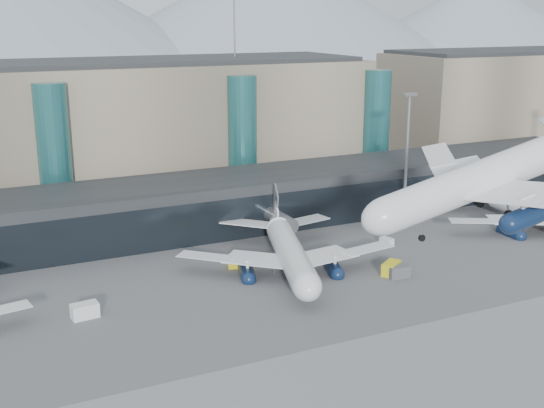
{
  "coord_description": "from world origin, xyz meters",
  "views": [
    {
      "loc": [
        -52.53,
        -62.65,
        40.24
      ],
      "look_at": [
        -7.71,
        32.0,
        11.3
      ],
      "focal_mm": 45.0,
      "sensor_mm": 36.0,
      "label": 1
    }
  ],
  "objects_px": {
    "veh_a": "(85,311)",
    "veh_b": "(232,263)",
    "veh_d": "(417,215)",
    "lightmast_mid": "(407,149)",
    "veh_h": "(391,268)",
    "hero_jet": "(507,162)",
    "veh_c": "(399,272)",
    "jet_parked_mid": "(287,240)",
    "veh_g": "(387,242)",
    "jet_parked_right": "(529,203)"
  },
  "relations": [
    {
      "from": "veh_b",
      "to": "veh_c",
      "type": "distance_m",
      "value": 27.21
    },
    {
      "from": "veh_b",
      "to": "veh_g",
      "type": "relative_size",
      "value": 1.02
    },
    {
      "from": "veh_a",
      "to": "veh_h",
      "type": "bearing_deg",
      "value": -11.17
    },
    {
      "from": "veh_g",
      "to": "jet_parked_right",
      "type": "bearing_deg",
      "value": 74.71
    },
    {
      "from": "veh_b",
      "to": "hero_jet",
      "type": "bearing_deg",
      "value": -150.33
    },
    {
      "from": "lightmast_mid",
      "to": "veh_b",
      "type": "xyz_separation_m",
      "value": [
        -42.96,
        -11.68,
        -13.7
      ]
    },
    {
      "from": "jet_parked_mid",
      "to": "veh_h",
      "type": "height_order",
      "value": "jet_parked_mid"
    },
    {
      "from": "hero_jet",
      "to": "veh_a",
      "type": "xyz_separation_m",
      "value": [
        -36.61,
        38.65,
        -24.98
      ]
    },
    {
      "from": "veh_a",
      "to": "veh_g",
      "type": "height_order",
      "value": "veh_a"
    },
    {
      "from": "veh_h",
      "to": "veh_c",
      "type": "bearing_deg",
      "value": -112.36
    },
    {
      "from": "veh_a",
      "to": "veh_b",
      "type": "distance_m",
      "value": 27.62
    },
    {
      "from": "jet_parked_right",
      "to": "veh_b",
      "type": "bearing_deg",
      "value": 89.4
    },
    {
      "from": "veh_g",
      "to": "veh_c",
      "type": "bearing_deg",
      "value": -39.48
    },
    {
      "from": "veh_g",
      "to": "veh_h",
      "type": "distance_m",
      "value": 14.58
    },
    {
      "from": "lightmast_mid",
      "to": "veh_b",
      "type": "relative_size",
      "value": 10.33
    },
    {
      "from": "hero_jet",
      "to": "jet_parked_mid",
      "type": "bearing_deg",
      "value": 97.61
    },
    {
      "from": "veh_a",
      "to": "veh_d",
      "type": "height_order",
      "value": "veh_a"
    },
    {
      "from": "lightmast_mid",
      "to": "jet_parked_right",
      "type": "xyz_separation_m",
      "value": [
        18.56,
        -15.44,
        -9.72
      ]
    },
    {
      "from": "veh_d",
      "to": "hero_jet",
      "type": "bearing_deg",
      "value": 166.51
    },
    {
      "from": "veh_d",
      "to": "lightmast_mid",
      "type": "bearing_deg",
      "value": 60.35
    },
    {
      "from": "veh_b",
      "to": "veh_d",
      "type": "height_order",
      "value": "veh_b"
    },
    {
      "from": "jet_parked_right",
      "to": "veh_c",
      "type": "relative_size",
      "value": 11.28
    },
    {
      "from": "veh_d",
      "to": "veh_a",
      "type": "bearing_deg",
      "value": 122.26
    },
    {
      "from": "veh_g",
      "to": "veh_h",
      "type": "height_order",
      "value": "veh_h"
    },
    {
      "from": "jet_parked_right",
      "to": "veh_b",
      "type": "relative_size",
      "value": 15.57
    },
    {
      "from": "lightmast_mid",
      "to": "veh_g",
      "type": "distance_m",
      "value": 23.47
    },
    {
      "from": "veh_c",
      "to": "hero_jet",
      "type": "bearing_deg",
      "value": -103.55
    },
    {
      "from": "jet_parked_mid",
      "to": "jet_parked_right",
      "type": "bearing_deg",
      "value": -72.71
    },
    {
      "from": "veh_a",
      "to": "veh_h",
      "type": "relative_size",
      "value": 0.97
    },
    {
      "from": "jet_parked_mid",
      "to": "jet_parked_right",
      "type": "xyz_separation_m",
      "value": [
        53.25,
        0.08,
        0.05
      ]
    },
    {
      "from": "lightmast_mid",
      "to": "veh_b",
      "type": "height_order",
      "value": "lightmast_mid"
    },
    {
      "from": "lightmast_mid",
      "to": "veh_h",
      "type": "relative_size",
      "value": 6.79
    },
    {
      "from": "jet_parked_mid",
      "to": "hero_jet",
      "type": "bearing_deg",
      "value": -159.61
    },
    {
      "from": "veh_h",
      "to": "lightmast_mid",
      "type": "bearing_deg",
      "value": 17.08
    },
    {
      "from": "veh_b",
      "to": "jet_parked_right",
      "type": "bearing_deg",
      "value": -76.36
    },
    {
      "from": "lightmast_mid",
      "to": "veh_c",
      "type": "relative_size",
      "value": 7.48
    },
    {
      "from": "hero_jet",
      "to": "veh_c",
      "type": "relative_size",
      "value": 9.5
    },
    {
      "from": "jet_parked_mid",
      "to": "jet_parked_right",
      "type": "relative_size",
      "value": 0.99
    },
    {
      "from": "jet_parked_mid",
      "to": "veh_g",
      "type": "distance_m",
      "value": 21.7
    },
    {
      "from": "lightmast_mid",
      "to": "hero_jet",
      "type": "xyz_separation_m",
      "value": [
        -32.22,
        -59.98,
        11.59
      ]
    },
    {
      "from": "veh_b",
      "to": "veh_h",
      "type": "distance_m",
      "value": 26.03
    },
    {
      "from": "veh_g",
      "to": "jet_parked_mid",
      "type": "bearing_deg",
      "value": -96.3
    },
    {
      "from": "hero_jet",
      "to": "veh_g",
      "type": "bearing_deg",
      "value": 72.45
    },
    {
      "from": "jet_parked_right",
      "to": "veh_a",
      "type": "relative_size",
      "value": 10.52
    },
    {
      "from": "veh_c",
      "to": "veh_d",
      "type": "xyz_separation_m",
      "value": [
        22.7,
        25.49,
        -0.27
      ]
    },
    {
      "from": "jet_parked_right",
      "to": "veh_d",
      "type": "relative_size",
      "value": 16.16
    },
    {
      "from": "jet_parked_right",
      "to": "veh_c",
      "type": "distance_m",
      "value": 41.34
    },
    {
      "from": "veh_b",
      "to": "veh_g",
      "type": "bearing_deg",
      "value": -76.35
    },
    {
      "from": "veh_d",
      "to": "veh_c",
      "type": "bearing_deg",
      "value": 155.29
    },
    {
      "from": "hero_jet",
      "to": "veh_g",
      "type": "distance_m",
      "value": 56.16
    }
  ]
}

